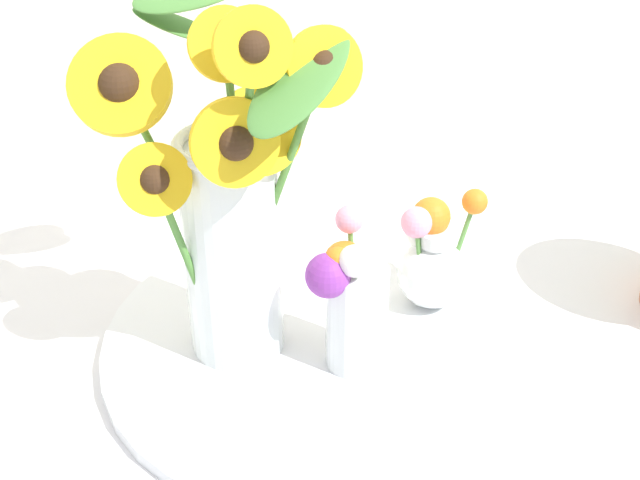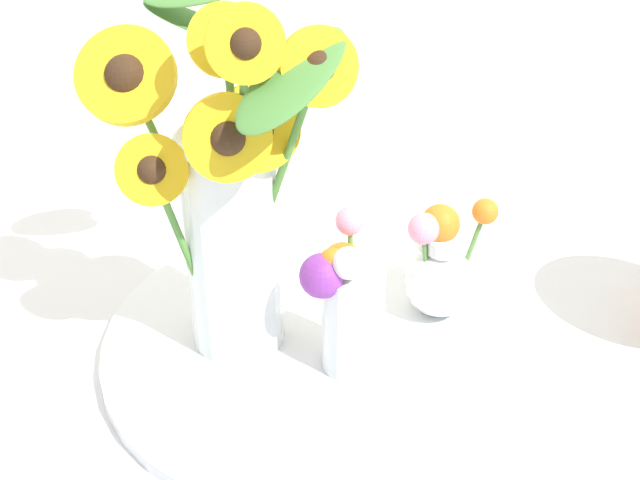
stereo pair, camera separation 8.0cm
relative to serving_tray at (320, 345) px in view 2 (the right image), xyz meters
The scene contains 5 objects.
ground_plane 0.09m from the serving_tray, 89.36° to the right, with size 6.00×6.00×0.00m, color silver.
serving_tray is the anchor object (origin of this frame).
mason_jar_sunflowers 0.19m from the serving_tray, 165.46° to the left, with size 0.24×0.23×0.37m.
vase_small_center 0.09m from the serving_tray, 67.85° to the right, with size 0.08×0.08×0.16m.
vase_bulb_right 0.15m from the serving_tray, ahead, with size 0.09×0.07×0.13m.
Camera 2 is at (-0.17, -0.59, 0.60)m, focal length 50.00 mm.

